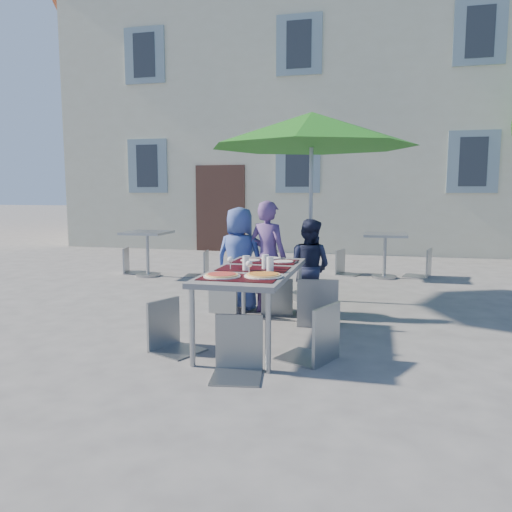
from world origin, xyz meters
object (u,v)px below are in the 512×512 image
(bg_chair_l_0, at_px, (131,245))
(chair_2, at_px, (318,272))
(child_1, at_px, (268,257))
(bg_chair_r_0, at_px, (201,248))
(chair_0, at_px, (227,270))
(bg_chair_r_1, at_px, (424,245))
(bg_chair_l_1, at_px, (345,247))
(chair_1, at_px, (276,274))
(cafe_table_1, at_px, (385,247))
(chair_3, at_px, (170,295))
(child_2, at_px, (309,267))
(chair_4, at_px, (317,298))
(child_0, at_px, (240,259))
(pizza_near_left, at_px, (222,275))
(chair_5, at_px, (238,311))
(cafe_table_0, at_px, (147,244))
(patio_umbrella, at_px, (312,131))
(dining_table, at_px, (254,274))
(pizza_near_right, at_px, (263,275))

(bg_chair_l_0, bearing_deg, chair_2, -36.83)
(child_1, xyz_separation_m, bg_chair_r_0, (-1.77, 2.42, -0.20))
(chair_0, relative_size, chair_2, 0.90)
(bg_chair_r_1, bearing_deg, bg_chair_r_0, -167.66)
(bg_chair_l_1, bearing_deg, chair_1, -101.04)
(bg_chair_r_0, distance_m, cafe_table_1, 3.30)
(chair_3, bearing_deg, chair_0, 86.21)
(child_2, height_order, chair_4, child_2)
(child_0, bearing_deg, chair_2, 160.41)
(child_2, relative_size, chair_0, 1.26)
(chair_1, relative_size, chair_3, 0.96)
(child_0, bearing_deg, child_2, -177.47)
(chair_1, bearing_deg, pizza_near_left, -95.58)
(chair_0, xyz_separation_m, cafe_table_1, (1.97, 3.15, 0.00))
(chair_5, height_order, bg_chair_r_1, bg_chair_r_1)
(pizza_near_left, distance_m, chair_5, 0.52)
(child_2, xyz_separation_m, chair_5, (-0.30, -2.18, -0.06))
(chair_1, relative_size, chair_4, 0.88)
(chair_0, bearing_deg, chair_4, -49.65)
(pizza_near_left, xyz_separation_m, chair_4, (0.86, 0.08, -0.18))
(chair_1, distance_m, chair_5, 2.10)
(chair_5, distance_m, bg_chair_l_0, 5.72)
(chair_3, height_order, cafe_table_0, chair_3)
(patio_umbrella, relative_size, cafe_table_1, 3.60)
(dining_table, xyz_separation_m, cafe_table_0, (-2.83, 3.40, -0.11))
(chair_2, bearing_deg, chair_4, -83.65)
(child_0, relative_size, cafe_table_1, 1.69)
(child_0, xyz_separation_m, child_1, (0.40, -0.10, 0.04))
(dining_table, relative_size, pizza_near_left, 5.44)
(chair_5, relative_size, bg_chair_r_1, 0.94)
(pizza_near_right, distance_m, patio_umbrella, 3.00)
(pizza_near_left, xyz_separation_m, cafe_table_0, (-2.66, 3.96, -0.18))
(child_1, bearing_deg, chair_1, 175.07)
(dining_table, distance_m, cafe_table_0, 4.43)
(bg_chair_l_0, bearing_deg, cafe_table_1, 6.82)
(pizza_near_right, relative_size, chair_4, 0.36)
(chair_4, bearing_deg, bg_chair_r_1, 74.97)
(chair_1, distance_m, chair_4, 1.77)
(dining_table, height_order, pizza_near_right, pizza_near_right)
(pizza_near_left, relative_size, chair_3, 0.37)
(child_2, distance_m, patio_umbrella, 1.95)
(patio_umbrella, bearing_deg, chair_1, -107.66)
(chair_0, xyz_separation_m, bg_chair_l_0, (-2.69, 2.60, -0.03))
(chair_2, distance_m, patio_umbrella, 2.19)
(chair_0, distance_m, chair_3, 1.55)
(chair_5, bearing_deg, dining_table, 95.80)
(child_1, distance_m, bg_chair_r_0, 3.00)
(chair_1, height_order, cafe_table_1, chair_1)
(chair_0, height_order, cafe_table_1, chair_0)
(child_2, relative_size, chair_3, 1.30)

